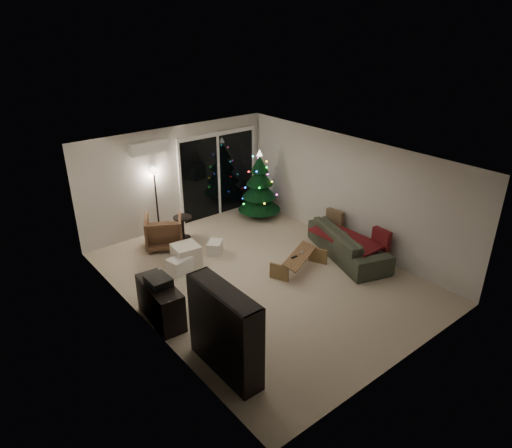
{
  "coord_description": "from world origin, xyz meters",
  "views": [
    {
      "loc": [
        -5.06,
        -6.13,
        4.87
      ],
      "look_at": [
        0.1,
        0.3,
        1.05
      ],
      "focal_mm": 32.0,
      "sensor_mm": 36.0,
      "label": 1
    }
  ],
  "objects_px": {
    "bookshelf": "(215,336)",
    "christmas_tree": "(259,184)",
    "sofa": "(348,242)",
    "armchair": "(164,231)",
    "media_cabinet": "(161,303)",
    "coffee_table": "(299,263)"
  },
  "relations": [
    {
      "from": "media_cabinet",
      "to": "coffee_table",
      "type": "distance_m",
      "value": 3.03
    },
    {
      "from": "christmas_tree",
      "to": "coffee_table",
      "type": "bearing_deg",
      "value": -112.77
    },
    {
      "from": "armchair",
      "to": "sofa",
      "type": "xyz_separation_m",
      "value": [
        2.92,
        -2.92,
        -0.05
      ]
    },
    {
      "from": "bookshelf",
      "to": "coffee_table",
      "type": "height_order",
      "value": "bookshelf"
    },
    {
      "from": "coffee_table",
      "to": "bookshelf",
      "type": "bearing_deg",
      "value": 179.98
    },
    {
      "from": "bookshelf",
      "to": "media_cabinet",
      "type": "distance_m",
      "value": 1.72
    },
    {
      "from": "coffee_table",
      "to": "christmas_tree",
      "type": "height_order",
      "value": "christmas_tree"
    },
    {
      "from": "media_cabinet",
      "to": "christmas_tree",
      "type": "height_order",
      "value": "christmas_tree"
    },
    {
      "from": "bookshelf",
      "to": "sofa",
      "type": "relative_size",
      "value": 0.62
    },
    {
      "from": "armchair",
      "to": "coffee_table",
      "type": "xyz_separation_m",
      "value": [
        1.63,
        -2.72,
        -0.19
      ]
    },
    {
      "from": "bookshelf",
      "to": "christmas_tree",
      "type": "relative_size",
      "value": 0.77
    },
    {
      "from": "christmas_tree",
      "to": "bookshelf",
      "type": "bearing_deg",
      "value": -135.36
    },
    {
      "from": "sofa",
      "to": "christmas_tree",
      "type": "distance_m",
      "value": 2.96
    },
    {
      "from": "coffee_table",
      "to": "media_cabinet",
      "type": "bearing_deg",
      "value": 149.63
    },
    {
      "from": "armchair",
      "to": "bookshelf",
      "type": "bearing_deg",
      "value": 101.1
    },
    {
      "from": "bookshelf",
      "to": "christmas_tree",
      "type": "height_order",
      "value": "christmas_tree"
    },
    {
      "from": "armchair",
      "to": "christmas_tree",
      "type": "relative_size",
      "value": 0.46
    },
    {
      "from": "sofa",
      "to": "christmas_tree",
      "type": "height_order",
      "value": "christmas_tree"
    },
    {
      "from": "sofa",
      "to": "coffee_table",
      "type": "xyz_separation_m",
      "value": [
        -1.28,
        0.2,
        -0.14
      ]
    },
    {
      "from": "coffee_table",
      "to": "christmas_tree",
      "type": "xyz_separation_m",
      "value": [
        1.13,
        2.7,
        0.72
      ]
    },
    {
      "from": "sofa",
      "to": "coffee_table",
      "type": "height_order",
      "value": "sofa"
    },
    {
      "from": "bookshelf",
      "to": "christmas_tree",
      "type": "distance_m",
      "value": 5.84
    }
  ]
}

